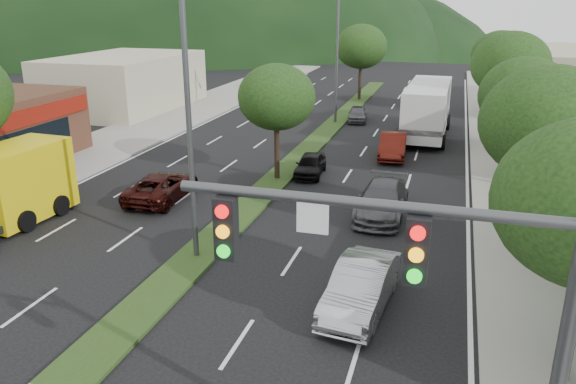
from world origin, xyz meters
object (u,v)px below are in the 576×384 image
(tree_r_e, at_px, (501,55))
(motorhome, at_px, (427,109))
(car_queue_c, at_px, (393,146))
(car_queue_a, at_px, (310,165))
(box_truck, at_px, (6,191))
(car_queue_d, at_px, (413,130))
(tree_r_b, at_px, (548,123))
(tree_r_c, at_px, (525,96))
(sedan_silver, at_px, (361,287))
(tree_r_d, at_px, (510,65))
(tree_med_near, at_px, (277,97))
(car_queue_e, at_px, (357,114))
(streetlight_mid, at_px, (340,50))
(traffic_signal, at_px, (455,317))
(streetlight_near, at_px, (194,110))
(car_queue_b, at_px, (382,200))
(suv_maroon, at_px, (162,186))
(tree_med_far, at_px, (361,47))

(tree_r_e, distance_m, motorhome, 11.10)
(motorhome, bearing_deg, car_queue_c, -103.11)
(car_queue_a, bearing_deg, box_truck, -138.37)
(car_queue_c, distance_m, car_queue_d, 5.07)
(tree_r_b, bearing_deg, tree_r_c, 90.00)
(tree_r_c, distance_m, car_queue_d, 11.69)
(sedan_silver, bearing_deg, tree_r_d, 82.51)
(tree_med_near, relative_size, box_truck, 0.87)
(sedan_silver, distance_m, car_queue_c, 18.22)
(car_queue_e, distance_m, motorhome, 6.80)
(streetlight_mid, bearing_deg, tree_r_b, -60.68)
(car_queue_d, bearing_deg, car_queue_a, -112.47)
(tree_r_b, bearing_deg, tree_r_e, 90.00)
(tree_r_d, distance_m, box_truck, 30.16)
(tree_med_near, xyz_separation_m, car_queue_d, (6.23, 11.31, -3.77))
(tree_r_b, relative_size, car_queue_d, 1.46)
(traffic_signal, height_order, streetlight_mid, streetlight_mid)
(streetlight_near, bearing_deg, car_queue_b, 47.09)
(car_queue_c, bearing_deg, tree_r_b, -65.31)
(car_queue_d, bearing_deg, car_queue_b, -87.78)
(streetlight_near, xyz_separation_m, motorhome, (6.79, 22.54, -3.63))
(tree_r_c, xyz_separation_m, car_queue_a, (-10.50, -0.69, -4.15))
(car_queue_a, bearing_deg, streetlight_mid, 91.61)
(traffic_signal, bearing_deg, tree_r_e, 85.91)
(tree_r_c, relative_size, motorhome, 0.67)
(car_queue_c, bearing_deg, tree_r_d, 37.34)
(streetlight_mid, distance_m, suv_maroon, 20.67)
(tree_r_e, xyz_separation_m, streetlight_near, (-11.79, -32.00, 0.69))
(tree_r_c, relative_size, tree_med_far, 0.93)
(tree_r_e, bearing_deg, tree_med_far, 161.57)
(streetlight_mid, distance_m, car_queue_e, 5.31)
(suv_maroon, distance_m, car_queue_a, 8.29)
(tree_r_e, relative_size, sedan_silver, 1.46)
(tree_r_c, bearing_deg, tree_r_b, -90.00)
(streetlight_near, bearing_deg, tree_med_near, 91.18)
(box_truck, bearing_deg, car_queue_e, -108.45)
(tree_r_b, xyz_separation_m, tree_r_e, (0.00, 28.00, -0.14))
(tree_r_e, xyz_separation_m, tree_med_near, (-12.00, -22.00, -0.46))
(tree_r_e, relative_size, car_queue_c, 1.51)
(traffic_signal, bearing_deg, car_queue_c, 97.97)
(tree_med_near, height_order, sedan_silver, tree_med_near)
(traffic_signal, relative_size, streetlight_mid, 0.70)
(streetlight_near, bearing_deg, box_truck, 175.96)
(tree_r_b, relative_size, car_queue_e, 1.97)
(tree_r_b, distance_m, streetlight_near, 12.47)
(tree_med_far, distance_m, box_truck, 36.64)
(tree_r_b, bearing_deg, tree_r_d, 90.00)
(streetlight_near, distance_m, car_queue_c, 17.79)
(tree_r_c, xyz_separation_m, tree_med_near, (-12.00, -2.00, -0.32))
(tree_r_e, distance_m, sedan_silver, 34.57)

